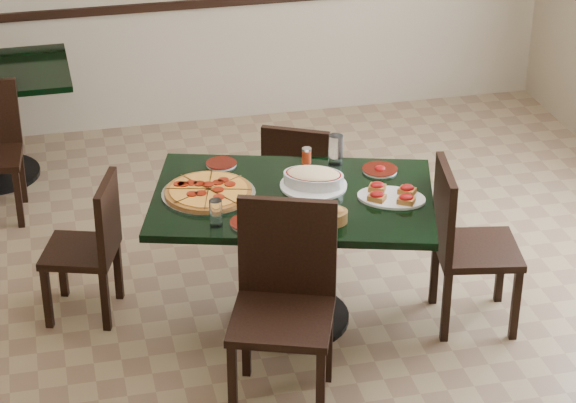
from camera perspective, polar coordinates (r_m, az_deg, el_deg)
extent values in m
plane|color=olive|center=(6.05, 0.62, -6.00)|extent=(5.50, 5.50, 0.00)
cube|color=black|center=(8.10, -3.96, 10.01)|extent=(5.00, 0.03, 0.06)
cube|color=black|center=(5.68, 0.25, 0.14)|extent=(1.61, 1.27, 0.04)
cylinder|color=black|center=(5.86, 0.24, -3.10)|extent=(0.12, 0.12, 0.71)
cylinder|color=black|center=(6.04, 0.23, -5.87)|extent=(0.61, 0.61, 0.03)
cube|color=black|center=(6.55, 0.73, 0.81)|extent=(0.52, 0.52, 0.04)
cube|color=black|center=(6.29, 0.37, 1.96)|extent=(0.36, 0.21, 0.41)
cube|color=black|center=(6.75, 2.39, -0.30)|extent=(0.05, 0.05, 0.37)
cube|color=black|center=(6.47, 1.79, -1.62)|extent=(0.05, 0.05, 0.37)
cube|color=black|center=(6.82, -0.30, 0.02)|extent=(0.05, 0.05, 0.37)
cube|color=black|center=(6.54, -1.01, -1.28)|extent=(0.05, 0.05, 0.37)
cube|color=black|center=(5.19, -0.32, -6.01)|extent=(0.59, 0.59, 0.04)
cube|color=black|center=(5.23, -0.03, -2.29)|extent=(0.45, 0.20, 0.50)
cube|color=black|center=(5.20, -2.83, -9.36)|extent=(0.05, 0.05, 0.46)
cube|color=black|center=(5.52, -2.14, -6.85)|extent=(0.05, 0.05, 0.46)
cube|color=black|center=(5.16, 1.66, -9.69)|extent=(0.05, 0.05, 0.46)
cube|color=black|center=(5.48, 2.06, -7.14)|extent=(0.05, 0.05, 0.46)
cube|color=black|center=(5.90, 9.60, -2.45)|extent=(0.49, 0.49, 0.04)
cube|color=black|center=(5.75, 7.93, -0.39)|extent=(0.11, 0.42, 0.45)
cube|color=black|center=(5.91, 11.49, -5.16)|extent=(0.05, 0.05, 0.41)
cube|color=black|center=(5.84, 8.03, -5.31)|extent=(0.05, 0.05, 0.41)
cube|color=black|center=(6.21, 10.74, -3.35)|extent=(0.05, 0.05, 0.41)
cube|color=black|center=(6.14, 7.45, -3.47)|extent=(0.05, 0.05, 0.41)
cube|color=black|center=(6.02, -10.51, -2.52)|extent=(0.46, 0.46, 0.04)
cube|color=black|center=(5.87, -9.14, -0.76)|extent=(0.15, 0.36, 0.40)
cube|color=black|center=(6.28, -11.39, -3.30)|extent=(0.05, 0.05, 0.36)
cube|color=black|center=(6.21, -8.63, -3.45)|extent=(0.05, 0.05, 0.36)
cube|color=black|center=(6.03, -12.14, -4.81)|extent=(0.05, 0.05, 0.36)
cube|color=black|center=(5.95, -9.27, -4.99)|extent=(0.05, 0.05, 0.36)
cube|color=black|center=(7.03, -13.52, 0.12)|extent=(0.04, 0.04, 0.38)
cube|color=black|center=(7.33, -13.37, 1.32)|extent=(0.04, 0.04, 0.38)
cylinder|color=silver|center=(5.69, -4.06, 0.40)|extent=(0.48, 0.48, 0.01)
cylinder|color=#9A5921|center=(5.68, -4.06, 0.50)|extent=(0.44, 0.44, 0.02)
cylinder|color=orange|center=(5.67, -4.06, 0.60)|extent=(0.40, 0.40, 0.01)
cylinder|color=silver|center=(5.76, 1.30, 0.83)|extent=(0.35, 0.35, 0.01)
ellipsoid|color=beige|center=(5.73, 1.31, 1.40)|extent=(0.33, 0.28, 0.04)
ellipsoid|color=#A8692E|center=(5.40, 1.86, -0.54)|extent=(0.21, 0.12, 0.08)
cylinder|color=silver|center=(5.40, -1.95, -1.11)|extent=(0.19, 0.19, 0.01)
cylinder|color=#360803|center=(5.40, -1.95, -1.05)|extent=(0.19, 0.19, 0.00)
cylinder|color=silver|center=(5.93, 4.69, 1.60)|extent=(0.18, 0.18, 0.01)
cylinder|color=#360803|center=(5.93, 4.69, 1.66)|extent=(0.19, 0.19, 0.00)
ellipsoid|color=#9D0708|center=(5.93, 4.69, 1.69)|extent=(0.06, 0.06, 0.03)
cylinder|color=silver|center=(5.99, -3.40, 1.91)|extent=(0.16, 0.16, 0.01)
cylinder|color=#360803|center=(5.99, -3.41, 1.97)|extent=(0.16, 0.16, 0.00)
cube|color=silver|center=(5.42, -1.50, -1.07)|extent=(0.16, 0.16, 0.00)
cube|color=silver|center=(5.42, -1.29, -1.01)|extent=(0.03, 0.13, 0.00)
cylinder|color=white|center=(5.96, 2.44, 2.64)|extent=(0.08, 0.08, 0.17)
cylinder|color=white|center=(5.37, -3.69, -0.59)|extent=(0.06, 0.06, 0.14)
cylinder|color=red|center=(5.98, 0.95, 2.30)|extent=(0.05, 0.05, 0.08)
cylinder|color=silver|center=(5.97, 0.95, 2.67)|extent=(0.05, 0.05, 0.01)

